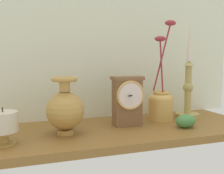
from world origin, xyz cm
name	(u,v)px	position (x,y,z in cm)	size (l,w,h in cm)	color
ground_plane	(114,131)	(0.00, 0.00, -1.20)	(100.00, 36.00, 2.40)	brown
back_wall	(99,35)	(0.00, 18.50, 32.50)	(120.00, 2.00, 65.00)	silver
mantel_clock	(127,100)	(5.43, 1.66, 9.04)	(10.65, 7.92, 17.27)	brown
candlestick_tall_left	(188,88)	(32.61, 5.32, 11.86)	(9.37, 9.37, 38.69)	tan
brass_vase_bulbous	(65,109)	(-16.83, -2.26, 8.01)	(11.76, 11.76, 17.92)	#BB8D43
brass_vase_jar	(161,102)	(20.60, 5.23, 7.04)	(9.43, 9.43, 37.21)	#D7A552
pillar_candle_front	(3,125)	(-34.27, -6.59, 5.42)	(7.86, 7.86, 10.26)	#B58E43
ivy_sprig	(186,121)	(23.11, -7.43, 2.26)	(7.32, 5.12, 4.53)	#488744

